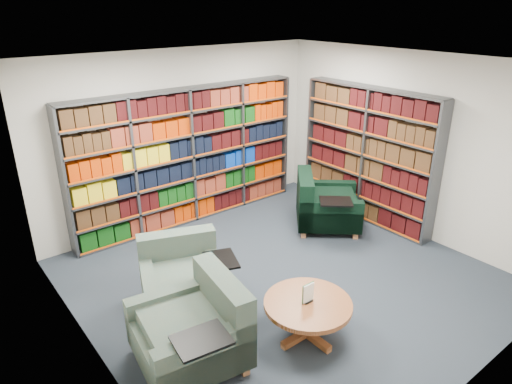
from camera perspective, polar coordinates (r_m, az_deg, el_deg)
room_shell at (r=5.63m, az=3.80°, el=1.44°), size 5.02×5.02×2.82m
bookshelf_back at (r=7.52m, az=-8.29°, el=4.35°), size 4.00×0.28×2.20m
bookshelf_right at (r=7.75m, az=13.73°, el=4.48°), size 0.28×2.50×2.20m
chair_teal_left at (r=5.64m, az=-9.17°, el=-10.84°), size 1.26×1.21×0.86m
chair_green_right at (r=7.50m, az=8.26°, el=-1.77°), size 1.39×1.39×0.90m
chair_teal_front at (r=4.85m, az=-7.28°, el=-16.80°), size 1.14×1.26×0.91m
coffee_table at (r=5.13m, az=6.47°, el=-14.34°), size 0.96×0.96×0.67m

